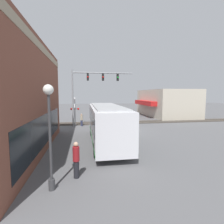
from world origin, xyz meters
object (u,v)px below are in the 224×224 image
pedestrian_by_lamp (76,159)px  parked_car_blue (125,114)px  city_bus (106,122)px  pedestrian_at_crossing (82,120)px  parked_car_red (117,110)px  crossing_signal (75,109)px  streetlamp (50,128)px

pedestrian_by_lamp → parked_car_blue: bearing=-19.4°
city_bus → pedestrian_at_crossing: bearing=14.6°
parked_car_red → crossing_signal: bearing=150.8°
crossing_signal → pedestrian_by_lamp: crossing_signal is taller
pedestrian_at_crossing → parked_car_blue: bearing=-47.2°
pedestrian_by_lamp → pedestrian_at_crossing: 14.80m
parked_car_red → city_bus: bearing=167.3°
streetlamp → parked_car_blue: 24.57m
parked_car_red → pedestrian_at_crossing: (-15.28, 7.65, 0.18)m
parked_car_blue → city_bus: bearing=161.1°
city_bus → parked_car_blue: bearing=-18.9°
parked_car_blue → parked_car_red: parked_car_blue is taller
streetlamp → parked_car_blue: (22.87, -8.73, -2.11)m
city_bus → crossing_signal: (8.75, 3.11, 0.48)m
city_bus → streetlamp: streetlamp is taller
parked_car_blue → pedestrian_at_crossing: size_ratio=2.75×
city_bus → streetlamp: bearing=154.8°
streetlamp → pedestrian_at_crossing: 15.94m
crossing_signal → pedestrian_by_lamp: (-14.86, -0.81, -1.33)m
streetlamp → pedestrian_by_lamp: (0.98, -1.03, -1.82)m
city_bus → parked_car_red: bearing=-12.7°
pedestrian_by_lamp → streetlamp: bearing=133.6°
parked_car_red → pedestrian_at_crossing: bearing=153.4°
city_bus → parked_car_blue: (15.77, -5.40, -1.14)m
pedestrian_by_lamp → pedestrian_at_crossing: size_ratio=1.13×
city_bus → pedestrian_at_crossing: (8.69, 2.25, -0.98)m
parked_car_blue → parked_car_red: bearing=0.0°
crossing_signal → parked_car_red: (15.22, -8.51, -1.64)m
city_bus → parked_car_red: city_bus is taller
parked_car_red → pedestrian_at_crossing: size_ratio=2.80×
parked_car_blue → parked_car_red: 8.19m
city_bus → pedestrian_at_crossing: city_bus is taller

